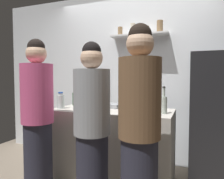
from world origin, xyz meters
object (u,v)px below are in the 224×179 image
Objects in this scene: refrigerator at (215,119)px; water_bottle_plastic at (61,101)px; wine_bottle_pale_glass at (164,104)px; wine_bottle_green_glass at (75,98)px; person_grey_hoodie at (92,130)px; person_pink_top at (38,119)px; wine_bottle_amber_glass at (134,101)px; person_brown_jacket at (139,132)px; wine_bottle_dark_glass at (122,99)px; baking_pan at (108,105)px; utensil_holder at (148,110)px.

water_bottle_plastic is (-1.85, -0.49, 0.20)m from refrigerator.
wine_bottle_green_glass is at bearing 167.75° from wine_bottle_pale_glass.
water_bottle_plastic is 0.13× the size of person_grey_hoodie.
person_grey_hoodie is 0.70m from person_pink_top.
person_brown_jacket reaches higher than wine_bottle_amber_glass.
person_grey_hoodie is 0.49m from person_brown_jacket.
person_brown_jacket is (1.19, -0.66, -0.13)m from water_bottle_plastic.
wine_bottle_green_glass is (-0.76, 0.13, -0.02)m from wine_bottle_dark_glass.
wine_bottle_pale_glass is (0.76, -0.24, 0.08)m from baking_pan.
refrigerator is at bearing 19.03° from wine_bottle_amber_glass.
person_brown_jacket is (0.48, -0.11, 0.05)m from person_grey_hoodie.
refrigerator is 5.14× the size of wine_bottle_amber_glass.
person_brown_jacket is at bearing -55.50° from baking_pan.
wine_bottle_pale_glass is 0.55m from wine_bottle_dark_glass.
person_brown_jacket is at bearing -28.79° from water_bottle_plastic.
wine_bottle_amber_glass is 0.93m from wine_bottle_green_glass.
utensil_holder is 0.64m from person_grey_hoodie.
person_pink_top is at bearing -86.65° from water_bottle_plastic.
refrigerator is at bearing 40.69° from utensil_holder.
wine_bottle_amber_glass is 0.19× the size of person_grey_hoodie.
refrigerator is 1.14m from wine_bottle_dark_glass.
water_bottle_plastic is at bearing -164.99° from refrigerator.
person_brown_jacket is 1.01× the size of person_pink_top.
baking_pan is at bearing -97.65° from person_grey_hoodie.
person_grey_hoodie reaches higher than baking_pan.
refrigerator is 4.62× the size of baking_pan.
refrigerator is at bearing 37.69° from wine_bottle_pale_glass.
utensil_holder is at bearing -33.65° from baking_pan.
wine_bottle_amber_glass reaches higher than wine_bottle_pale_glass.
wine_bottle_dark_glass is 0.77m from wine_bottle_green_glass.
person_grey_hoodie is (-0.43, -0.44, -0.15)m from utensil_holder.
person_pink_top is (-1.12, -0.37, -0.10)m from utensil_holder.
person_pink_top reaches higher than wine_bottle_pale_glass.
water_bottle_plastic is at bearing -149.73° from baking_pan.
refrigerator reaches higher than wine_bottle_dark_glass.
wine_bottle_dark_glass is at bearing -165.74° from refrigerator.
person_brown_jacket is (0.43, -0.88, -0.17)m from wine_bottle_dark_glass.
utensil_holder is at bearing -50.97° from wine_bottle_amber_glass.
utensil_holder is 1.16m from water_bottle_plastic.
baking_pan is 0.20× the size of person_pink_top.
baking_pan is at bearing 1.05° from person_pink_top.
refrigerator is at bearing 112.56° from person_brown_jacket.
person_grey_hoodie is (0.19, -0.86, -0.12)m from baking_pan.
wine_bottle_amber_glass is at bearing -10.48° from wine_bottle_green_glass.
refrigerator is 5.23× the size of wine_bottle_pale_glass.
wine_bottle_pale_glass is at bearing -153.12° from person_grey_hoodie.
person_pink_top is (-0.90, -0.65, -0.16)m from wine_bottle_amber_glass.
person_grey_hoodie is at bearing -93.57° from wine_bottle_dark_glass.
water_bottle_plastic is (-1.15, 0.10, 0.04)m from utensil_holder.
wine_bottle_dark_glass reaches higher than baking_pan.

